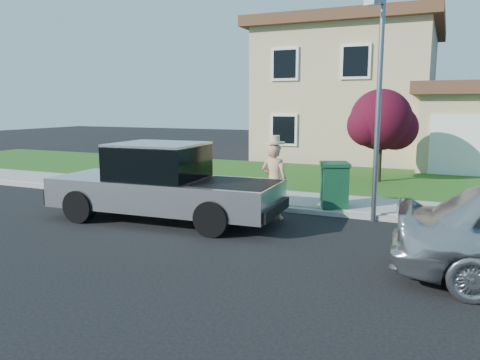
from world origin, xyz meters
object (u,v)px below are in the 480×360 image
Objects in this scene: woman at (274,179)px; ornamental_tree at (382,123)px; pickup_truck at (163,185)px; street_lamp at (378,99)px; trash_bin at (334,184)px.

ornamental_tree is at bearing -99.33° from woman.
ornamental_tree is (1.69, 6.19, 1.18)m from woman.
street_lamp reaches higher than pickup_truck.
pickup_truck is 2.67m from woman.
woman is 6.52m from ornamental_tree.
ornamental_tree is 5.65m from street_lamp.
woman is 1.77× the size of trash_bin.
ornamental_tree is 0.63× the size of street_lamp.
woman is 3.03m from street_lamp.
pickup_truck is 5.02× the size of trash_bin.
ornamental_tree is (4.05, 7.45, 1.28)m from pickup_truck.
ornamental_tree is 2.79× the size of trash_bin.
pickup_truck is at bearing 34.18° from woman.
trash_bin is 0.23× the size of street_lamp.
street_lamp is (2.26, 0.62, 1.93)m from woman.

